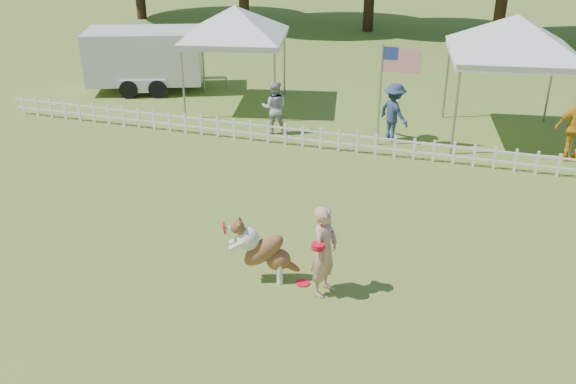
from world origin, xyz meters
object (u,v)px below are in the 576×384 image
object	(u,v)px
cargo_trailer	(145,60)
spectator_c	(576,127)
spectator_a	(274,107)
canopy_tent_left	(236,58)
dog	(265,250)
flag_pole	(380,96)
frisbee_on_turf	(303,283)
spectator_b	(394,112)
canopy_tent_right	(509,80)
handler	(324,251)

from	to	relation	value
cargo_trailer	spectator_c	world-z (taller)	cargo_trailer
spectator_a	canopy_tent_left	bearing A→B (deg)	-59.79
dog	flag_pole	world-z (taller)	flag_pole
canopy_tent_left	spectator_c	bearing A→B (deg)	-21.18
dog	frisbee_on_turf	bearing A→B (deg)	-12.41
canopy_tent_left	spectator_b	size ratio (longest dim) A/B	1.91
canopy_tent_right	spectator_b	size ratio (longest dim) A/B	2.06
dog	frisbee_on_turf	world-z (taller)	dog
canopy_tent_left	cargo_trailer	xyz separation A→B (m)	(-3.64, 0.74, -0.49)
handler	frisbee_on_turf	world-z (taller)	handler
cargo_trailer	spectator_c	size ratio (longest dim) A/B	2.64
frisbee_on_turf	spectator_b	distance (m)	7.67
handler	canopy_tent_left	size ratio (longest dim) A/B	0.54
flag_pole	spectator_c	bearing A→B (deg)	4.33
flag_pole	spectator_b	distance (m)	0.82
cargo_trailer	canopy_tent_right	bearing A→B (deg)	-26.16
spectator_c	cargo_trailer	bearing A→B (deg)	-22.94
spectator_b	spectator_c	xyz separation A→B (m)	(4.64, -0.09, 0.09)
spectator_b	spectator_c	world-z (taller)	spectator_c
handler	spectator_b	size ratio (longest dim) A/B	1.03
cargo_trailer	frisbee_on_turf	bearing A→B (deg)	-69.92
frisbee_on_turf	canopy_tent_left	world-z (taller)	canopy_tent_left
frisbee_on_turf	spectator_a	distance (m)	7.80
handler	dog	distance (m)	1.12
flag_pole	cargo_trailer	bearing A→B (deg)	161.76
handler	frisbee_on_turf	xyz separation A→B (m)	(-0.42, 0.13, -0.82)
spectator_a	cargo_trailer	bearing A→B (deg)	-40.09
spectator_c	canopy_tent_left	bearing A→B (deg)	-22.35
frisbee_on_turf	spectator_c	distance (m)	9.09
dog	cargo_trailer	distance (m)	12.69
dog	spectator_c	xyz separation A→B (m)	(5.70, 7.62, 0.28)
handler	canopy_tent_right	size ratio (longest dim) A/B	0.50
frisbee_on_turf	spectator_a	size ratio (longest dim) A/B	0.17
canopy_tent_left	spectator_b	world-z (taller)	canopy_tent_left
spectator_a	canopy_tent_right	bearing A→B (deg)	-179.97
spectator_a	spectator_b	world-z (taller)	spectator_b
handler	frisbee_on_turf	size ratio (longest dim) A/B	6.59
cargo_trailer	spectator_a	distance (m)	6.19
canopy_tent_left	dog	bearing A→B (deg)	-77.51
flag_pole	spectator_b	world-z (taller)	flag_pole
canopy_tent_right	spectator_a	world-z (taller)	canopy_tent_right
spectator_b	spectator_c	bearing A→B (deg)	-140.52
spectator_b	spectator_c	size ratio (longest dim) A/B	0.90
dog	cargo_trailer	world-z (taller)	cargo_trailer
frisbee_on_turf	flag_pole	world-z (taller)	flag_pole
frisbee_on_turf	spectator_a	world-z (taller)	spectator_a
spectator_b	flag_pole	bearing A→B (deg)	96.30
frisbee_on_turf	flag_pole	bearing A→B (deg)	89.69
handler	spectator_b	world-z (taller)	handler
cargo_trailer	spectator_b	distance (m)	9.17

